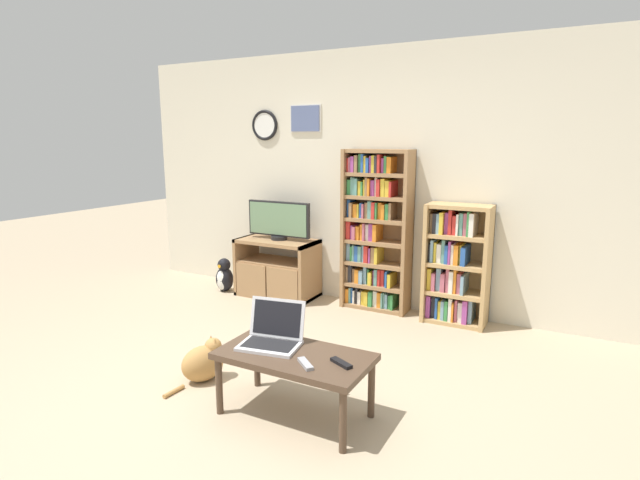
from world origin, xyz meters
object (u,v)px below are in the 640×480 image
at_px(remote_near_laptop, 341,363).
at_px(remote_far_from_laptop, 305,364).
at_px(bookshelf_short, 454,266).
at_px(coffee_table, 294,361).
at_px(bookshelf_tall, 374,231).
at_px(cat, 204,362).
at_px(laptop, 273,334).
at_px(tv_stand, 277,268).
at_px(television, 279,220).
at_px(penguin_figurine, 224,276).

bearing_deg(remote_near_laptop, remote_far_from_laptop, 146.99).
bearing_deg(bookshelf_short, coffee_table, -102.48).
relative_size(bookshelf_tall, remote_near_laptop, 9.89).
relative_size(bookshelf_short, remote_far_from_laptop, 7.48).
distance_m(coffee_table, cat, 0.85).
height_order(bookshelf_tall, coffee_table, bookshelf_tall).
distance_m(coffee_table, remote_near_laptop, 0.33).
bearing_deg(laptop, bookshelf_short, 62.25).
distance_m(bookshelf_short, remote_near_laptop, 2.14).
xyz_separation_m(remote_near_laptop, remote_far_from_laptop, (-0.18, -0.11, 0.00)).
bearing_deg(laptop, cat, 166.81).
relative_size(laptop, remote_far_from_laptop, 2.77).
distance_m(tv_stand, bookshelf_tall, 1.19).
relative_size(coffee_table, laptop, 2.26).
relative_size(tv_stand, cat, 1.69).
height_order(tv_stand, television, television).
xyz_separation_m(television, laptop, (1.22, -1.98, -0.37)).
bearing_deg(remote_far_from_laptop, bookshelf_short, -148.14).
distance_m(coffee_table, remote_far_from_laptop, 0.19).
distance_m(television, cat, 2.16).
relative_size(television, coffee_table, 0.79).
distance_m(bookshelf_short, penguin_figurine, 2.57).
bearing_deg(tv_stand, television, 53.45).
relative_size(coffee_table, penguin_figurine, 2.46).
relative_size(bookshelf_tall, remote_far_from_laptop, 10.71).
xyz_separation_m(tv_stand, television, (0.02, 0.03, 0.53)).
xyz_separation_m(bookshelf_short, cat, (-1.28, -2.03, -0.41)).
relative_size(remote_near_laptop, penguin_figurine, 0.43).
height_order(coffee_table, remote_near_laptop, remote_near_laptop).
xyz_separation_m(tv_stand, bookshelf_tall, (1.08, 0.14, 0.48)).
height_order(bookshelf_tall, remote_far_from_laptop, bookshelf_tall).
bearing_deg(laptop, television, 111.70).
bearing_deg(tv_stand, coffee_table, -54.55).
xyz_separation_m(bookshelf_tall, bookshelf_short, (0.82, -0.03, -0.25)).
bearing_deg(cat, coffee_table, 19.35).
bearing_deg(bookshelf_short, remote_near_laptop, -94.02).
bearing_deg(remote_far_from_laptop, laptop, -76.87).
relative_size(cat, penguin_figurine, 1.34).
bearing_deg(remote_near_laptop, coffee_table, 114.95).
height_order(bookshelf_tall, laptop, bookshelf_tall).
bearing_deg(tv_stand, penguin_figurine, -167.37).
height_order(laptop, penguin_figurine, laptop).
height_order(television, laptop, television).
distance_m(bookshelf_tall, laptop, 2.12).
bearing_deg(television, tv_stand, -126.55).
xyz_separation_m(remote_near_laptop, cat, (-1.13, 0.10, -0.28)).
relative_size(bookshelf_tall, bookshelf_short, 1.43).
xyz_separation_m(bookshelf_tall, laptop, (0.15, -2.09, -0.32)).
height_order(tv_stand, remote_far_from_laptop, tv_stand).
bearing_deg(coffee_table, cat, 173.24).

